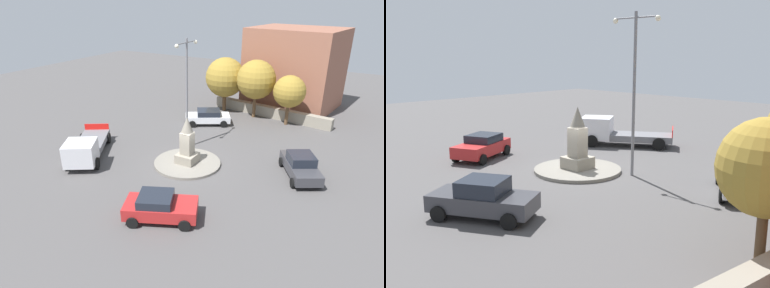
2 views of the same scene
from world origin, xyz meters
The scene contains 9 objects.
ground_plane centered at (0.00, 0.00, 0.00)m, with size 80.00×80.00×0.00m, color #4F4C4C.
traffic_island centered at (0.00, 0.00, 0.09)m, with size 4.77×4.77×0.18m, color gray.
monument centered at (0.00, 0.00, 1.57)m, with size 1.37×1.37×3.38m.
streetlamp centered at (2.57, 1.52, 5.03)m, with size 2.90×0.28×8.38m.
car_dark_grey_passing centered at (2.21, -7.40, 0.79)m, with size 4.47×3.57×1.58m.
car_white_parked_right centered at (8.08, 2.51, 0.73)m, with size 3.64×4.46×1.37m.
car_red_far_side centered at (-6.29, -2.00, 0.77)m, with size 3.29×4.31×1.47m.
truck_white_waiting centered at (-3.10, 6.73, 0.95)m, with size 6.43×5.12×1.95m.
tree_mid_cluster centered at (11.61, -3.91, 3.13)m, with size 2.92×2.92×4.61m.
Camera 2 is at (16.23, -16.15, 6.35)m, focal length 40.49 mm.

